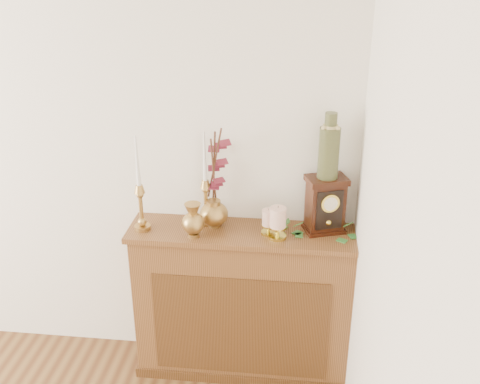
# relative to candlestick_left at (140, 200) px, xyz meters

# --- Properties ---
(console_shelf) EXTENTS (1.24, 0.34, 0.93)m
(console_shelf) POSITION_rel_candlestick_left_xyz_m (0.54, 0.04, -0.67)
(console_shelf) COLOR brown
(console_shelf) RESTS_ON ground
(candlestick_left) EXTENTS (0.09, 0.09, 0.53)m
(candlestick_left) POSITION_rel_candlestick_left_xyz_m (0.00, 0.00, 0.00)
(candlestick_left) COLOR tan
(candlestick_left) RESTS_ON console_shelf
(candlestick_center) EXTENTS (0.09, 0.09, 0.52)m
(candlestick_center) POSITION_rel_candlestick_left_xyz_m (0.33, 0.11, -0.00)
(candlestick_center) COLOR tan
(candlestick_center) RESTS_ON console_shelf
(bud_vase) EXTENTS (0.12, 0.12, 0.19)m
(bud_vase) POSITION_rel_candlestick_left_xyz_m (0.29, -0.05, -0.08)
(bud_vase) COLOR tan
(bud_vase) RESTS_ON console_shelf
(ginger_jar) EXTENTS (0.23, 0.25, 0.57)m
(ginger_jar) POSITION_rel_candlestick_left_xyz_m (0.39, 0.12, 0.08)
(ginger_jar) COLOR tan
(ginger_jar) RESTS_ON console_shelf
(pillar_candle_left) EXTENTS (0.08, 0.08, 0.15)m
(pillar_candle_left) POSITION_rel_candlestick_left_xyz_m (0.68, 0.02, -0.09)
(pillar_candle_left) COLOR gold
(pillar_candle_left) RESTS_ON console_shelf
(pillar_candle_right) EXTENTS (0.10, 0.10, 0.19)m
(pillar_candle_right) POSITION_rel_candlestick_left_xyz_m (0.73, -0.02, -0.08)
(pillar_candle_right) COLOR gold
(pillar_candle_right) RESTS_ON console_shelf
(ivy_garland) EXTENTS (0.47, 0.18, 0.08)m
(ivy_garland) POSITION_rel_candlestick_left_xyz_m (0.94, 0.06, -0.16)
(ivy_garland) COLOR #306F2A
(ivy_garland) RESTS_ON console_shelf
(mantel_clock) EXTENTS (0.24, 0.20, 0.31)m
(mantel_clock) POSITION_rel_candlestick_left_xyz_m (0.97, 0.09, -0.02)
(mantel_clock) COLOR #35160A
(mantel_clock) RESTS_ON console_shelf
(ceramic_vase) EXTENTS (0.11, 0.11, 0.34)m
(ceramic_vase) POSITION_rel_candlestick_left_xyz_m (0.97, 0.10, 0.29)
(ceramic_vase) COLOR #172E22
(ceramic_vase) RESTS_ON mantel_clock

